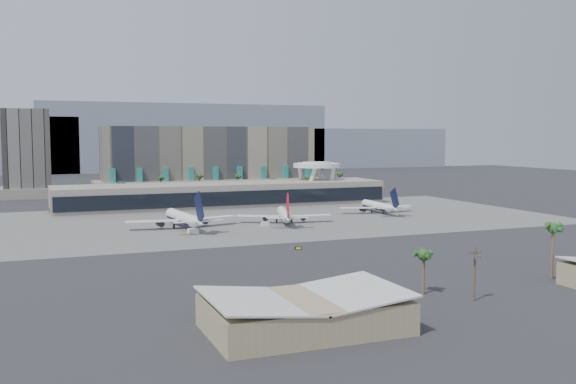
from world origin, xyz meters
name	(u,v)px	position (x,y,z in m)	size (l,w,h in m)	color
ground	(309,237)	(0.00, 0.00, 0.00)	(900.00, 900.00, 0.00)	#232326
apron_pad	(259,219)	(0.00, 55.00, 0.03)	(260.00, 130.00, 0.06)	#5B5B59
mountain_ridge	(155,142)	(27.88, 470.00, 29.89)	(680.00, 60.00, 70.00)	gray
hotel	(211,168)	(10.00, 174.41, 16.81)	(140.00, 30.00, 42.00)	gray
office_tower	(27,159)	(-95.00, 200.00, 22.94)	(30.00, 30.00, 52.00)	black
terminal	(224,194)	(0.00, 109.84, 6.52)	(170.00, 32.50, 14.50)	#9C9689
saucer_structure	(316,168)	(55.00, 116.00, 18.45)	(26.00, 26.00, 21.89)	white
palm_row	(219,181)	(7.00, 145.00, 10.50)	(157.80, 2.80, 13.10)	brown
hangar_left	(305,313)	(-45.00, -102.00, 3.20)	(36.65, 22.60, 7.55)	tan
utility_pole	(475,269)	(-2.00, -96.09, 7.14)	(3.20, 0.85, 12.00)	#4C3826
airliner_left	(183,218)	(-37.06, 38.25, 4.05)	(45.06, 46.54, 16.06)	white
airliner_centre	(284,215)	(5.23, 37.53, 3.57)	(38.50, 39.89, 14.15)	white
airliner_right	(378,206)	(59.05, 53.80, 3.36)	(37.40, 38.56, 13.30)	white
service_vehicle_a	(193,231)	(-36.78, 22.88, 0.97)	(3.95, 1.93, 1.93)	silver
service_vehicle_b	(265,224)	(-5.23, 31.84, 0.80)	(3.11, 1.78, 1.60)	white
taxiway_sign	(298,248)	(-13.52, -22.96, 0.49)	(2.20, 0.64, 0.99)	black
near_palm_a	(424,261)	(-9.05, -86.81, 7.68)	(6.00, 6.00, 10.48)	brown
near_palm_b	(553,234)	(29.85, -85.62, 11.50)	(6.00, 6.00, 14.39)	brown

